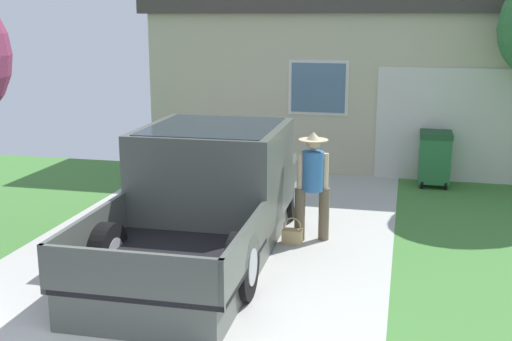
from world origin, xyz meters
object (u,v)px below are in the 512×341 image
(pickup_truck, at_px, (211,193))
(house_with_garage, at_px, (380,69))
(person_with_hat, at_px, (313,181))
(wheeled_trash_bin, at_px, (435,157))
(handbag, at_px, (292,235))

(pickup_truck, relative_size, house_with_garage, 0.51)
(person_with_hat, distance_m, wheeled_trash_bin, 4.13)
(house_with_garage, bearing_deg, wheeled_trash_bin, -70.63)
(person_with_hat, xyz_separation_m, handbag, (-0.25, -0.23, -0.78))
(handbag, bearing_deg, pickup_truck, -164.77)
(wheeled_trash_bin, bearing_deg, handbag, -118.43)
(pickup_truck, bearing_deg, house_with_garage, 75.20)
(house_with_garage, xyz_separation_m, wheeled_trash_bin, (1.28, -3.64, -1.40))
(pickup_truck, height_order, handbag, pickup_truck)
(person_with_hat, height_order, handbag, person_with_hat)
(pickup_truck, xyz_separation_m, handbag, (1.12, 0.31, -0.65))
(handbag, height_order, wheeled_trash_bin, wheeled_trash_bin)
(person_with_hat, bearing_deg, wheeled_trash_bin, -134.30)
(person_with_hat, distance_m, house_with_garage, 7.42)
(wheeled_trash_bin, bearing_deg, house_with_garage, 109.37)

